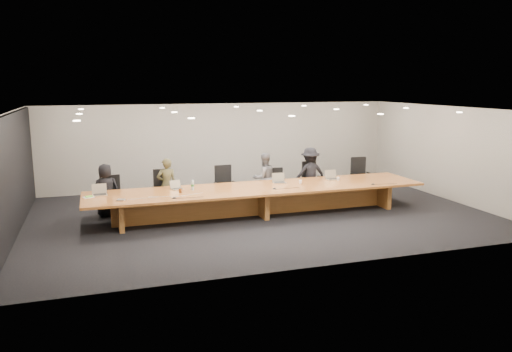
{
  "coord_description": "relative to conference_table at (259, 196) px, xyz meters",
  "views": [
    {
      "loc": [
        -4.11,
        -12.28,
        3.48
      ],
      "look_at": [
        0.0,
        0.3,
        1.0
      ],
      "focal_mm": 35.0,
      "sensor_mm": 36.0,
      "label": 1
    }
  ],
  "objects": [
    {
      "name": "ground",
      "position": [
        0.0,
        0.0,
        -0.52
      ],
      "size": [
        12.0,
        12.0,
        0.0
      ],
      "primitive_type": "plane",
      "color": "black",
      "rests_on": "ground"
    },
    {
      "name": "back_wall",
      "position": [
        0.0,
        4.0,
        0.88
      ],
      "size": [
        12.0,
        0.02,
        2.8
      ],
      "primitive_type": "cube",
      "color": "#BBB6AA",
      "rests_on": "ground"
    },
    {
      "name": "left_wall_panel",
      "position": [
        -5.94,
        0.0,
        0.85
      ],
      "size": [
        0.08,
        7.84,
        2.74
      ],
      "primitive_type": "cube",
      "color": "black",
      "rests_on": "ground"
    },
    {
      "name": "conference_table",
      "position": [
        0.0,
        0.0,
        0.0
      ],
      "size": [
        9.0,
        1.8,
        0.75
      ],
      "color": "#9A5421",
      "rests_on": "ground"
    },
    {
      "name": "chair_far_left",
      "position": [
        -3.71,
        1.17,
        0.02
      ],
      "size": [
        0.61,
        0.61,
        1.07
      ],
      "primitive_type": null,
      "rotation": [
        0.0,
        0.0,
        0.12
      ],
      "color": "black",
      "rests_on": "ground"
    },
    {
      "name": "chair_left",
      "position": [
        -2.37,
        1.19,
        0.06
      ],
      "size": [
        0.6,
        0.6,
        1.16
      ],
      "primitive_type": null,
      "rotation": [
        0.0,
        0.0,
        0.01
      ],
      "color": "black",
      "rests_on": "ground"
    },
    {
      "name": "chair_mid_left",
      "position": [
        -0.61,
        1.23,
        0.07
      ],
      "size": [
        0.63,
        0.63,
        1.18
      ],
      "primitive_type": null,
      "rotation": [
        0.0,
        0.0,
        0.05
      ],
      "color": "black",
      "rests_on": "ground"
    },
    {
      "name": "chair_mid_right",
      "position": [
        0.93,
        1.16,
        -0.0
      ],
      "size": [
        0.58,
        0.58,
        1.03
      ],
      "primitive_type": null,
      "rotation": [
        0.0,
        0.0,
        -0.12
      ],
      "color": "black",
      "rests_on": "ground"
    },
    {
      "name": "chair_right",
      "position": [
        2.11,
        1.2,
        0.06
      ],
      "size": [
        0.7,
        0.7,
        1.17
      ],
      "primitive_type": null,
      "rotation": [
        0.0,
        0.0,
        0.19
      ],
      "color": "black",
      "rests_on": "ground"
    },
    {
      "name": "chair_far_right",
      "position": [
        3.8,
        1.28,
        0.08
      ],
      "size": [
        0.63,
        0.63,
        1.2
      ],
      "primitive_type": null,
      "rotation": [
        0.0,
        0.0,
        -0.03
      ],
      "color": "black",
      "rests_on": "ground"
    },
    {
      "name": "person_a",
      "position": [
        -3.88,
        1.13,
        0.18
      ],
      "size": [
        0.76,
        0.57,
        1.4
      ],
      "primitive_type": "imported",
      "rotation": [
        0.0,
        0.0,
        3.34
      ],
      "color": "black",
      "rests_on": "ground"
    },
    {
      "name": "person_b",
      "position": [
        -2.29,
        1.16,
        0.22
      ],
      "size": [
        0.54,
        0.36,
        1.47
      ],
      "primitive_type": "imported",
      "rotation": [
        0.0,
        0.0,
        3.16
      ],
      "color": "#3E3B21",
      "rests_on": "ground"
    },
    {
      "name": "person_c",
      "position": [
        0.56,
        1.25,
        0.22
      ],
      "size": [
        0.8,
        0.66,
        1.48
      ],
      "primitive_type": "imported",
      "rotation": [
        0.0,
        0.0,
        3.3
      ],
      "color": "#5D5D60",
      "rests_on": "ground"
    },
    {
      "name": "person_d",
      "position": [
        2.0,
        1.19,
        0.27
      ],
      "size": [
        1.05,
        0.64,
        1.58
      ],
      "primitive_type": "imported",
      "rotation": [
        0.0,
        0.0,
        3.09
      ],
      "color": "black",
      "rests_on": "ground"
    },
    {
      "name": "laptop_a",
      "position": [
        -4.05,
        0.32,
        0.37
      ],
      "size": [
        0.37,
        0.28,
        0.28
      ],
      "primitive_type": null,
      "rotation": [
        0.0,
        0.0,
        0.06
      ],
      "color": "#BBA98F",
      "rests_on": "conference_table"
    },
    {
      "name": "laptop_b",
      "position": [
        -2.12,
        0.42,
        0.35
      ],
      "size": [
        0.36,
        0.31,
        0.24
      ],
      "primitive_type": null,
      "rotation": [
        0.0,
        0.0,
        0.34
      ],
      "color": "#BFB192",
      "rests_on": "conference_table"
    },
    {
      "name": "laptop_d",
      "position": [
        0.7,
        0.37,
        0.37
      ],
      "size": [
        0.38,
        0.29,
        0.28
      ],
      "primitive_type": null,
      "rotation": [
        0.0,
        0.0,
        -0.11
      ],
      "color": "tan",
      "rests_on": "conference_table"
    },
    {
      "name": "laptop_e",
      "position": [
        2.33,
        0.37,
        0.37
      ],
      "size": [
        0.36,
        0.26,
        0.28
      ],
      "primitive_type": null,
      "rotation": [
        0.0,
        0.0,
        0.03
      ],
      "color": "#C3B395",
      "rests_on": "conference_table"
    },
    {
      "name": "water_bottle",
      "position": [
        -1.76,
        0.21,
        0.35
      ],
      "size": [
        0.08,
        0.08,
        0.24
      ],
      "primitive_type": "cylinder",
      "rotation": [
        0.0,
        0.0,
        -0.04
      ],
      "color": "silver",
      "rests_on": "conference_table"
    },
    {
      "name": "amber_mug",
      "position": [
        -2.11,
        -0.01,
        0.28
      ],
      "size": [
        0.09,
        0.09,
        0.1
      ],
      "primitive_type": "cylinder",
      "rotation": [
        0.0,
        0.0,
        0.17
      ],
      "color": "brown",
      "rests_on": "conference_table"
    },
    {
      "name": "paper_cup_near",
      "position": [
        1.23,
        0.13,
        0.28
      ],
      "size": [
        0.1,
        0.1,
        0.09
      ],
      "primitive_type": "cone",
      "rotation": [
        0.0,
        0.0,
        0.34
      ],
      "color": "white",
      "rests_on": "conference_table"
    },
    {
      "name": "paper_cup_far",
      "position": [
        2.42,
        0.19,
        0.28
      ],
      "size": [
        0.1,
        0.1,
        0.1
      ],
      "primitive_type": "cone",
      "rotation": [
        0.0,
        0.0,
        -0.26
      ],
      "color": "silver",
      "rests_on": "conference_table"
    },
    {
      "name": "notepad",
      "position": [
        -4.31,
        0.14,
        0.24
      ],
      "size": [
        0.3,
        0.28,
        0.01
      ],
      "primitive_type": "cube",
      "rotation": [
        0.0,
        0.0,
        0.39
      ],
      "color": "white",
      "rests_on": "conference_table"
    },
    {
      "name": "lime_gadget",
      "position": [
        -4.3,
        0.13,
        0.26
      ],
      "size": [
        0.18,
        0.14,
        0.03
      ],
      "primitive_type": "cube",
      "rotation": [
        0.0,
        0.0,
        0.33
      ],
      "color": "#6CCB36",
      "rests_on": "notepad"
    },
    {
      "name": "av_box",
      "position": [
        -3.58,
        -0.43,
        0.24
      ],
      "size": [
        0.22,
        0.19,
        0.03
      ],
      "primitive_type": "cube",
      "rotation": [
        0.0,
        0.0,
        -0.32
      ],
      "color": "#BCBCC1",
      "rests_on": "conference_table"
    },
    {
      "name": "mic_left",
      "position": [
        -2.36,
        -0.6,
        0.24
      ],
      "size": [
        0.13,
        0.13,
        0.03
      ],
      "primitive_type": "cone",
      "rotation": [
        0.0,
        0.0,
        0.12
      ],
      "color": "black",
      "rests_on": "conference_table"
    },
    {
      "name": "mic_center",
      "position": [
        0.3,
        -0.33,
        0.24
      ],
      "size": [
        0.13,
        0.13,
        0.03
      ],
      "primitive_type": "cone",
      "rotation": [
        0.0,
        0.0,
        0.17
      ],
      "color": "black",
      "rests_on": "conference_table"
    },
    {
      "name": "mic_right",
      "position": [
        3.06,
        -0.62,
        0.25
      ],
      "size": [
        0.14,
        0.14,
        0.03
      ],
      "primitive_type": "cone",
      "rotation": [
        0.0,
        0.0,
        -0.17
      ],
      "color": "black",
      "rests_on": "conference_table"
    }
  ]
}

